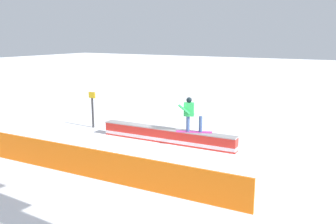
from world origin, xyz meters
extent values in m
plane|color=white|center=(0.00, 0.00, 0.00)|extent=(120.00, 120.00, 0.00)
cube|color=red|center=(0.00, 0.00, 0.28)|extent=(6.03, 0.66, 0.56)
cube|color=white|center=(0.00, 0.00, 0.14)|extent=(6.04, 0.67, 0.14)
cube|color=gray|center=(0.00, 0.00, 0.58)|extent=(6.03, 0.72, 0.04)
cube|color=#C42B8E|center=(-1.23, -0.05, 0.61)|extent=(1.43, 0.78, 0.01)
cylinder|color=#3A5387|center=(-1.00, 0.04, 0.94)|extent=(0.18, 0.18, 0.64)
cylinder|color=#3A5387|center=(-1.47, -0.14, 0.94)|extent=(0.18, 0.18, 0.64)
cube|color=green|center=(-1.03, 0.03, 1.52)|extent=(0.46, 0.37, 0.53)
sphere|color=black|center=(-1.03, 0.03, 1.90)|extent=(0.22, 0.22, 0.22)
cylinder|color=green|center=(-0.92, 0.25, 1.55)|extent=(0.48, 0.26, 0.42)
cylinder|color=green|center=(-1.06, -0.16, 1.55)|extent=(0.25, 0.17, 0.55)
cube|color=orange|center=(0.00, 4.49, 0.48)|extent=(9.98, 0.48, 0.95)
cylinder|color=#262628|center=(4.36, -0.38, 0.72)|extent=(0.10, 0.10, 1.45)
cube|color=yellow|center=(4.36, -0.38, 1.60)|extent=(0.40, 0.04, 0.30)
camera|label=1|loc=(-7.24, 12.48, 4.37)|focal=38.32mm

